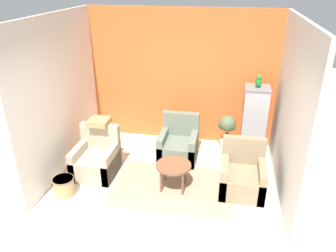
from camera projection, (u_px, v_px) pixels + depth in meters
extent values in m
plane|color=beige|center=(149.00, 231.00, 4.73)|extent=(20.00, 20.00, 0.00)
cube|color=orange|center=(182.00, 77.00, 6.84)|extent=(3.98, 0.06, 2.80)
cube|color=silver|center=(60.00, 96.00, 5.80)|extent=(0.06, 3.01, 2.80)
cube|color=silver|center=(290.00, 112.00, 5.14)|extent=(0.06, 3.01, 2.80)
cube|color=gray|center=(173.00, 187.00, 5.68)|extent=(2.08, 1.40, 0.01)
cylinder|color=brown|center=(174.00, 165.00, 5.49)|extent=(0.59, 0.59, 0.04)
cylinder|color=brown|center=(161.00, 182.00, 5.46)|extent=(0.04, 0.04, 0.42)
cylinder|color=brown|center=(183.00, 184.00, 5.40)|extent=(0.04, 0.04, 0.42)
cylinder|color=brown|center=(165.00, 170.00, 5.79)|extent=(0.04, 0.04, 0.42)
cylinder|color=brown|center=(186.00, 172.00, 5.72)|extent=(0.04, 0.04, 0.42)
cube|color=tan|center=(96.00, 165.00, 5.99)|extent=(0.73, 0.77, 0.38)
cube|color=tan|center=(100.00, 136.00, 6.09)|extent=(0.73, 0.14, 0.48)
cube|color=tan|center=(80.00, 159.00, 6.01)|extent=(0.12, 0.77, 0.55)
cube|color=tan|center=(112.00, 162.00, 5.90)|extent=(0.12, 0.77, 0.55)
cube|color=#8E7A5B|center=(242.00, 182.00, 5.51)|extent=(0.73, 0.77, 0.38)
cube|color=#8E7A5B|center=(244.00, 150.00, 5.61)|extent=(0.73, 0.14, 0.48)
cube|color=#8E7A5B|center=(224.00, 175.00, 5.52)|extent=(0.12, 0.77, 0.55)
cube|color=#8E7A5B|center=(261.00, 179.00, 5.42)|extent=(0.12, 0.77, 0.55)
cube|color=slate|center=(178.00, 150.00, 6.50)|extent=(0.73, 0.77, 0.38)
cube|color=slate|center=(181.00, 124.00, 6.59)|extent=(0.73, 0.14, 0.48)
cube|color=slate|center=(163.00, 145.00, 6.51)|extent=(0.12, 0.77, 0.55)
cube|color=slate|center=(194.00, 147.00, 6.41)|extent=(0.12, 0.77, 0.55)
cube|color=slate|center=(250.00, 152.00, 6.72)|extent=(0.45, 0.45, 0.07)
cube|color=#A8A8AD|center=(254.00, 121.00, 6.42)|extent=(0.45, 0.45, 1.34)
cube|color=slate|center=(258.00, 88.00, 6.13)|extent=(0.47, 0.47, 0.03)
ellipsoid|color=#1E842D|center=(259.00, 82.00, 6.08)|extent=(0.11, 0.14, 0.18)
sphere|color=#1E842D|center=(259.00, 77.00, 6.03)|extent=(0.10, 0.10, 0.10)
cone|color=gold|center=(259.00, 79.00, 5.99)|extent=(0.04, 0.04, 0.04)
cone|color=#1E842D|center=(258.00, 82.00, 6.15)|extent=(0.06, 0.12, 0.16)
cylinder|color=beige|center=(226.00, 145.00, 6.82)|extent=(0.28, 0.28, 0.24)
cylinder|color=brown|center=(227.00, 135.00, 6.71)|extent=(0.03, 0.03, 0.26)
sphere|color=#566B47|center=(228.00, 124.00, 6.60)|extent=(0.33, 0.33, 0.33)
sphere|color=#566B47|center=(223.00, 125.00, 6.67)|extent=(0.20, 0.20, 0.20)
sphere|color=#566B47|center=(232.00, 126.00, 6.59)|extent=(0.18, 0.18, 0.18)
cylinder|color=tan|center=(64.00, 186.00, 5.44)|extent=(0.34, 0.34, 0.31)
cylinder|color=olive|center=(63.00, 179.00, 5.38)|extent=(0.35, 0.35, 0.02)
cube|color=tan|center=(99.00, 122.00, 5.97)|extent=(0.37, 0.37, 0.10)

